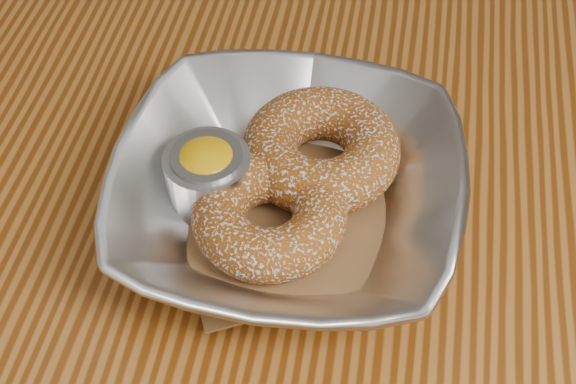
% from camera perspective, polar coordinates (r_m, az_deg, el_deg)
% --- Properties ---
extents(table, '(1.20, 0.80, 0.75)m').
position_cam_1_polar(table, '(0.64, 8.52, -4.53)').
color(table, brown).
rests_on(table, ground_plane).
extents(serving_bowl, '(0.22, 0.22, 0.05)m').
position_cam_1_polar(serving_bowl, '(0.51, 0.00, -0.19)').
color(serving_bowl, silver).
rests_on(serving_bowl, table).
extents(parchment, '(0.19, 0.19, 0.00)m').
position_cam_1_polar(parchment, '(0.53, 0.00, -1.48)').
color(parchment, olive).
rests_on(parchment, table).
extents(donut_back, '(0.13, 0.13, 0.04)m').
position_cam_1_polar(donut_back, '(0.54, 2.36, 3.06)').
color(donut_back, '#934C17').
rests_on(donut_back, parchment).
extents(donut_front, '(0.11, 0.11, 0.03)m').
position_cam_1_polar(donut_front, '(0.50, -1.33, -1.64)').
color(donut_front, '#934C17').
rests_on(donut_front, parchment).
extents(ramekin, '(0.06, 0.06, 0.05)m').
position_cam_1_polar(ramekin, '(0.52, -5.70, 1.25)').
color(ramekin, silver).
rests_on(ramekin, table).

